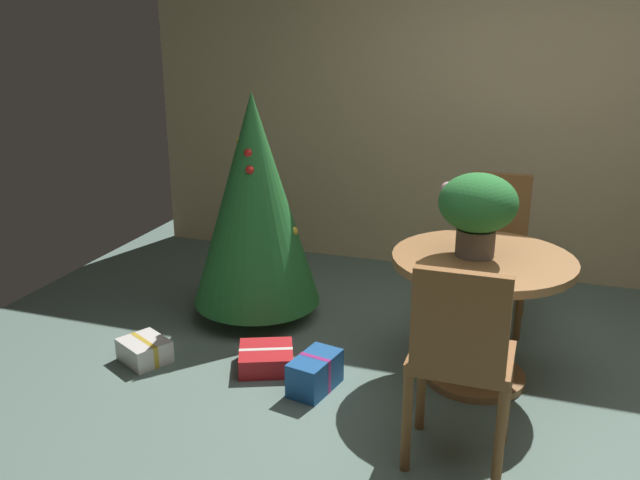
{
  "coord_description": "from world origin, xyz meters",
  "views": [
    {
      "loc": [
        0.17,
        -3.0,
        1.91
      ],
      "look_at": [
        -0.96,
        0.31,
        0.76
      ],
      "focal_mm": 38.19,
      "sensor_mm": 36.0,
      "label": 1
    }
  ],
  "objects_px": {
    "wooden_chair_far": "(496,241)",
    "gift_box_blue": "(315,373)",
    "gift_box_cream": "(145,350)",
    "round_dining_table": "(480,299)",
    "flower_vase": "(478,207)",
    "wooden_chair_near": "(460,354)",
    "holiday_tree": "(255,201)",
    "gift_box_red": "(266,358)"
  },
  "relations": [
    {
      "from": "wooden_chair_far",
      "to": "gift_box_blue",
      "type": "height_order",
      "value": "wooden_chair_far"
    },
    {
      "from": "wooden_chair_near",
      "to": "gift_box_cream",
      "type": "xyz_separation_m",
      "value": [
        -1.84,
        0.4,
        -0.49
      ]
    },
    {
      "from": "flower_vase",
      "to": "gift_box_red",
      "type": "xyz_separation_m",
      "value": [
        -1.09,
        -0.26,
        -0.93
      ]
    },
    {
      "from": "flower_vase",
      "to": "round_dining_table",
      "type": "bearing_deg",
      "value": 0.7
    },
    {
      "from": "gift_box_cream",
      "to": "gift_box_red",
      "type": "relative_size",
      "value": 0.86
    },
    {
      "from": "gift_box_blue",
      "to": "gift_box_cream",
      "type": "xyz_separation_m",
      "value": [
        -1.04,
        -0.02,
        -0.03
      ]
    },
    {
      "from": "wooden_chair_near",
      "to": "holiday_tree",
      "type": "relative_size",
      "value": 0.65
    },
    {
      "from": "flower_vase",
      "to": "holiday_tree",
      "type": "distance_m",
      "value": 1.48
    },
    {
      "from": "wooden_chair_far",
      "to": "gift_box_blue",
      "type": "xyz_separation_m",
      "value": [
        -0.8,
        -1.23,
        -0.45
      ]
    },
    {
      "from": "round_dining_table",
      "to": "flower_vase",
      "type": "relative_size",
      "value": 2.18
    },
    {
      "from": "wooden_chair_near",
      "to": "holiday_tree",
      "type": "distance_m",
      "value": 1.9
    },
    {
      "from": "flower_vase",
      "to": "wooden_chair_near",
      "type": "height_order",
      "value": "flower_vase"
    },
    {
      "from": "flower_vase",
      "to": "holiday_tree",
      "type": "xyz_separation_m",
      "value": [
        -1.42,
        0.37,
        -0.18
      ]
    },
    {
      "from": "gift_box_cream",
      "to": "round_dining_table",
      "type": "bearing_deg",
      "value": 12.6
    },
    {
      "from": "round_dining_table",
      "to": "gift_box_blue",
      "type": "distance_m",
      "value": 0.97
    },
    {
      "from": "wooden_chair_near",
      "to": "holiday_tree",
      "type": "height_order",
      "value": "holiday_tree"
    },
    {
      "from": "round_dining_table",
      "to": "gift_box_blue",
      "type": "bearing_deg",
      "value": -153.91
    },
    {
      "from": "wooden_chair_far",
      "to": "holiday_tree",
      "type": "xyz_separation_m",
      "value": [
        -1.47,
        -0.47,
        0.26
      ]
    },
    {
      "from": "gift_box_blue",
      "to": "gift_box_red",
      "type": "xyz_separation_m",
      "value": [
        -0.34,
        0.13,
        -0.04
      ]
    },
    {
      "from": "gift_box_cream",
      "to": "flower_vase",
      "type": "bearing_deg",
      "value": 12.93
    },
    {
      "from": "gift_box_red",
      "to": "wooden_chair_near",
      "type": "bearing_deg",
      "value": -25.7
    },
    {
      "from": "wooden_chair_far",
      "to": "gift_box_blue",
      "type": "distance_m",
      "value": 1.53
    },
    {
      "from": "wooden_chair_near",
      "to": "wooden_chair_far",
      "type": "height_order",
      "value": "same"
    },
    {
      "from": "round_dining_table",
      "to": "wooden_chair_far",
      "type": "height_order",
      "value": "wooden_chair_far"
    },
    {
      "from": "flower_vase",
      "to": "gift_box_red",
      "type": "distance_m",
      "value": 1.45
    },
    {
      "from": "round_dining_table",
      "to": "holiday_tree",
      "type": "height_order",
      "value": "holiday_tree"
    },
    {
      "from": "gift_box_blue",
      "to": "gift_box_cream",
      "type": "relative_size",
      "value": 1.01
    },
    {
      "from": "holiday_tree",
      "to": "gift_box_red",
      "type": "height_order",
      "value": "holiday_tree"
    },
    {
      "from": "flower_vase",
      "to": "wooden_chair_near",
      "type": "distance_m",
      "value": 0.92
    },
    {
      "from": "wooden_chair_far",
      "to": "gift_box_cream",
      "type": "xyz_separation_m",
      "value": [
        -1.84,
        -1.25,
        -0.48
      ]
    },
    {
      "from": "wooden_chair_far",
      "to": "gift_box_blue",
      "type": "bearing_deg",
      "value": -122.92
    },
    {
      "from": "wooden_chair_far",
      "to": "gift_box_blue",
      "type": "relative_size",
      "value": 2.77
    },
    {
      "from": "round_dining_table",
      "to": "holiday_tree",
      "type": "bearing_deg",
      "value": 165.78
    },
    {
      "from": "wooden_chair_far",
      "to": "gift_box_cream",
      "type": "distance_m",
      "value": 2.28
    },
    {
      "from": "wooden_chair_near",
      "to": "gift_box_blue",
      "type": "height_order",
      "value": "wooden_chair_near"
    },
    {
      "from": "round_dining_table",
      "to": "holiday_tree",
      "type": "relative_size",
      "value": 0.64
    },
    {
      "from": "holiday_tree",
      "to": "gift_box_blue",
      "type": "distance_m",
      "value": 1.24
    },
    {
      "from": "gift_box_cream",
      "to": "gift_box_red",
      "type": "distance_m",
      "value": 0.72
    },
    {
      "from": "flower_vase",
      "to": "gift_box_blue",
      "type": "bearing_deg",
      "value": -152.44
    },
    {
      "from": "round_dining_table",
      "to": "holiday_tree",
      "type": "xyz_separation_m",
      "value": [
        -1.47,
        0.37,
        0.32
      ]
    },
    {
      "from": "wooden_chair_far",
      "to": "holiday_tree",
      "type": "bearing_deg",
      "value": -162.32
    },
    {
      "from": "holiday_tree",
      "to": "gift_box_cream",
      "type": "xyz_separation_m",
      "value": [
        -0.37,
        -0.78,
        -0.73
      ]
    }
  ]
}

